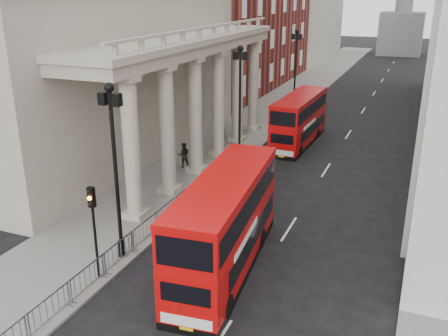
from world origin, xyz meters
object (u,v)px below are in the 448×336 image
Objects in this scene: lamp_post_north at (295,65)px; bus_near at (226,222)px; pedestrian_b at (184,155)px; lamp_post_south at (115,161)px; pedestrian_a at (129,186)px; bus_far at (299,119)px; traffic_light at (93,216)px; lamp_post_mid at (240,95)px; pedestrian_c at (222,130)px.

lamp_post_north reaches higher than bus_near.
lamp_post_south is at bearing 74.65° from pedestrian_b.
lamp_post_south is at bearing -58.18° from pedestrian_a.
traffic_light is at bearing -95.76° from bus_far.
lamp_post_mid reaches higher than bus_near.
pedestrian_c is at bearing 127.55° from lamp_post_mid.
traffic_light is (0.10, -18.02, -1.80)m from lamp_post_mid.
lamp_post_mid is at bearing 90.00° from lamp_post_south.
lamp_post_south reaches higher than bus_near.
lamp_post_north is at bearing 90.17° from traffic_light.
pedestrian_b reaches higher than pedestrian_a.
bus_near is 1.10× the size of bus_far.
lamp_post_mid reaches higher than pedestrian_a.
traffic_light reaches higher than bus_far.
pedestrian_a is at bearing 143.24° from bus_near.
traffic_light is (0.10, -34.02, -1.80)m from lamp_post_north.
traffic_light is at bearing -87.16° from lamp_post_south.
lamp_post_mid reaches higher than bus_far.
traffic_light is 2.39× the size of pedestrian_b.
traffic_light is at bearing -67.17° from pedestrian_c.
pedestrian_a is 1.03× the size of pedestrian_c.
bus_far is (-1.75, 20.51, -0.19)m from bus_near.
pedestrian_b is at bearing 87.74° from pedestrian_a.
pedestrian_a is at bearing -109.37° from lamp_post_mid.
lamp_post_south is 5.11× the size of pedestrian_a.
pedestrian_b is (0.53, 6.31, 0.08)m from pedestrian_a.
lamp_post_north reaches higher than bus_far.
pedestrian_b is at bearing 101.78° from traffic_light.
lamp_post_south is at bearing -90.00° from lamp_post_mid.
traffic_light is at bearing -152.58° from bus_near.
lamp_post_south is 16.00m from lamp_post_mid.
lamp_post_mid is 16.00m from lamp_post_north.
bus_far is at bearing 29.35° from pedestrian_c.
traffic_light is 14.96m from pedestrian_b.
bus_near is at bearing 32.85° from traffic_light.
pedestrian_c is (-3.05, 19.97, -4.00)m from lamp_post_south.
pedestrian_a is (-8.36, 5.09, -1.37)m from bus_near.
lamp_post_mid is 6.41m from pedestrian_c.
lamp_post_mid is at bearing -158.27° from pedestrian_b.
pedestrian_c is (-3.05, -12.03, -4.00)m from lamp_post_north.
lamp_post_mid is 11.15m from pedestrian_a.
bus_far is at bearing 81.70° from lamp_post_south.
bus_far is 16.82m from pedestrian_a.
lamp_post_mid is at bearing 102.76° from bus_near.
pedestrian_b is (-2.92, -19.52, -3.89)m from lamp_post_north.
bus_far is 11.00m from pedestrian_b.
lamp_post_north reaches higher than pedestrian_c.
lamp_post_north is 20.11m from pedestrian_b.
traffic_light reaches higher than pedestrian_c.
lamp_post_north is at bearing -127.04° from pedestrian_b.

